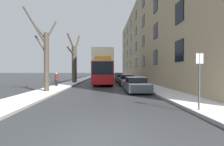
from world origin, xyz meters
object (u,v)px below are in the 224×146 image
object	(u,v)px
pedestrian_left_sidewalk	(56,79)
double_decker_bus	(103,66)
parked_car_3	(119,77)
street_sign_post	(199,79)
parked_car_0	(136,85)
parked_car_1	(127,80)
parked_car_2	(122,78)
bare_tree_left_1	(74,62)
bare_tree_left_0	(45,57)
parked_car_4	(117,76)

from	to	relation	value
pedestrian_left_sidewalk	double_decker_bus	bearing A→B (deg)	-119.60
parked_car_3	street_sign_post	size ratio (longest dim) A/B	1.52
parked_car_0	street_sign_post	bearing A→B (deg)	-78.52
double_decker_bus	parked_car_3	size ratio (longest dim) A/B	2.85
pedestrian_left_sidewalk	street_sign_post	world-z (taller)	street_sign_post
parked_car_1	pedestrian_left_sidewalk	xyz separation A→B (m)	(-8.25, -1.66, 0.26)
double_decker_bus	parked_car_0	world-z (taller)	double_decker_bus
parked_car_2	parked_car_1	bearing A→B (deg)	-90.00
bare_tree_left_1	parked_car_0	world-z (taller)	bare_tree_left_1
parked_car_3	bare_tree_left_0	bearing A→B (deg)	-113.98
parked_car_0	parked_car_2	bearing A→B (deg)	90.00
bare_tree_left_1	parked_car_1	size ratio (longest dim) A/B	1.88
bare_tree_left_0	street_sign_post	xyz separation A→B (m)	(9.13, -6.56, -1.56)
parked_car_3	pedestrian_left_sidewalk	xyz separation A→B (m)	(-8.25, -13.05, 0.22)
bare_tree_left_0	parked_car_1	size ratio (longest dim) A/B	1.72
bare_tree_left_0	bare_tree_left_1	world-z (taller)	bare_tree_left_1
bare_tree_left_0	parked_car_3	size ratio (longest dim) A/B	1.72
street_sign_post	bare_tree_left_0	bearing A→B (deg)	144.30
parked_car_0	parked_car_3	bearing A→B (deg)	90.00
bare_tree_left_0	parked_car_0	size ratio (longest dim) A/B	1.75
double_decker_bus	parked_car_1	distance (m)	4.92
parked_car_2	bare_tree_left_0	bearing A→B (deg)	-122.72
pedestrian_left_sidewalk	parked_car_3	bearing A→B (deg)	-105.88
parked_car_4	parked_car_3	bearing A→B (deg)	-90.00
parked_car_4	parked_car_2	bearing A→B (deg)	-90.00
bare_tree_left_1	parked_car_4	size ratio (longest dim) A/B	1.69
bare_tree_left_0	parked_car_4	xyz separation A→B (m)	(7.76, 22.62, -2.41)
parked_car_2	parked_car_3	xyz separation A→B (m)	(-0.00, 5.36, 0.06)
bare_tree_left_1	parked_car_2	world-z (taller)	bare_tree_left_1
bare_tree_left_0	parked_car_0	world-z (taller)	bare_tree_left_0
parked_car_3	street_sign_post	distance (m)	24.04
bare_tree_left_0	parked_car_4	distance (m)	24.03
bare_tree_left_0	double_decker_bus	size ratio (longest dim) A/B	0.60
double_decker_bus	pedestrian_left_sidewalk	size ratio (longest dim) A/B	6.84
bare_tree_left_0	street_sign_post	world-z (taller)	bare_tree_left_0
bare_tree_left_0	parked_car_1	bearing A→B (deg)	37.93
double_decker_bus	pedestrian_left_sidewalk	distance (m)	7.47
double_decker_bus	street_sign_post	xyz separation A→B (m)	(4.38, -16.00, -1.05)
bare_tree_left_0	parked_car_3	xyz separation A→B (m)	(7.76, 17.43, -2.37)
bare_tree_left_0	parked_car_4	size ratio (longest dim) A/B	1.55
bare_tree_left_1	pedestrian_left_sidewalk	size ratio (longest dim) A/B	4.52
parked_car_3	pedestrian_left_sidewalk	distance (m)	15.44
parked_car_0	parked_car_3	world-z (taller)	parked_car_3
parked_car_0	parked_car_4	xyz separation A→B (m)	(-0.00, 22.43, 0.03)
parked_car_1	bare_tree_left_0	bearing A→B (deg)	-142.07
parked_car_4	pedestrian_left_sidewalk	distance (m)	20.02
bare_tree_left_0	parked_car_3	bearing A→B (deg)	66.02
street_sign_post	parked_car_1	bearing A→B (deg)	96.20
bare_tree_left_1	street_sign_post	size ratio (longest dim) A/B	2.87
street_sign_post	pedestrian_left_sidewalk	bearing A→B (deg)	131.31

